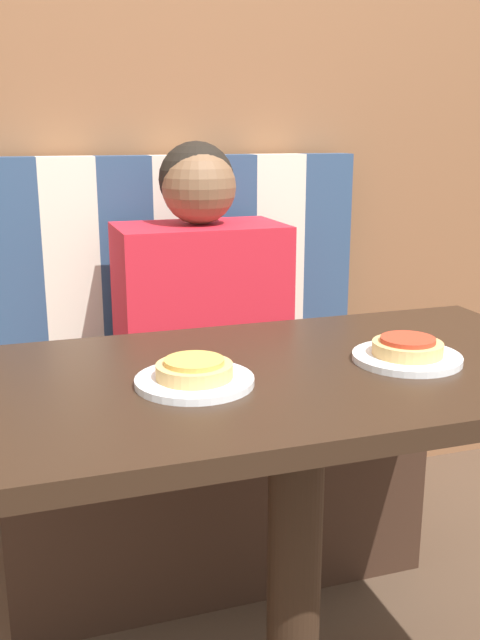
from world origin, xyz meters
name	(u,v)px	position (x,y,z in m)	size (l,w,h in m)	color
wall_back	(166,64)	(0.00, 0.96, 1.30)	(7.00, 0.05, 2.60)	brown
booth_seat	(203,466)	(0.00, 0.64, 0.25)	(1.03, 0.54, 0.50)	#382319
booth_backrest	(178,258)	(0.00, 0.87, 0.78)	(1.03, 0.07, 0.56)	navy
dining_table	(297,426)	(0.00, 0.00, 0.63)	(1.04, 0.58, 0.74)	black
person	(200,277)	(0.00, 0.64, 0.77)	(0.41, 0.25, 0.60)	red
plate_left	(195,381)	(-0.19, -0.03, 0.74)	(0.19, 0.19, 0.01)	white
plate_right	(407,358)	(0.19, -0.03, 0.74)	(0.19, 0.19, 0.01)	white
pizza_left	(194,369)	(-0.19, -0.03, 0.76)	(0.12, 0.12, 0.03)	tan
pizza_right	(408,347)	(0.19, -0.03, 0.76)	(0.12, 0.12, 0.03)	tan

